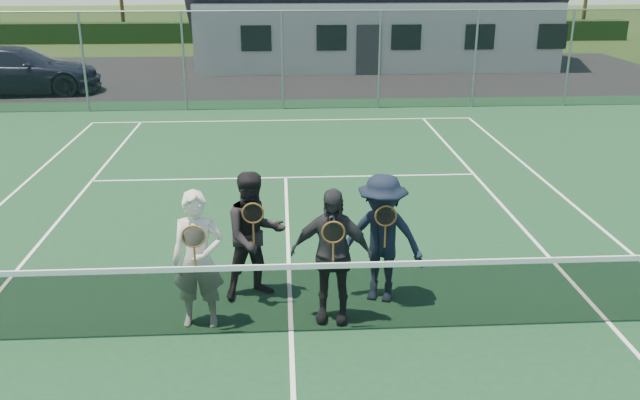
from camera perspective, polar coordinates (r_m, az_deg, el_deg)
The scene contains 13 objects.
ground at distance 27.86m, azimuth -3.21°, elevation 10.39°, with size 220.00×220.00×0.00m, color #284217.
court_surface at distance 8.73m, azimuth -2.45°, elevation -11.10°, with size 30.00×30.00×0.02m, color #14381E.
tarmac_carpark at distance 28.14m, azimuth -11.51°, elevation 10.14°, with size 40.00×12.00×0.01m, color black.
hedge_row at distance 39.70m, azimuth -3.33°, elevation 13.96°, with size 40.00×1.20×1.10m, color black.
car_b at distance 27.94m, azimuth -23.70°, elevation 10.17°, with size 1.37×3.92×1.29m, color gray.
car_c at distance 26.17m, azimuth -24.21°, elevation 9.93°, with size 2.27×5.59×1.62m, color #191C32.
court_markings at distance 8.72m, azimuth -2.45°, elevation -11.02°, with size 11.03×23.83×0.01m.
tennis_net at distance 8.47m, azimuth -2.50°, elevation -8.02°, with size 11.68×0.08×1.10m.
perimeter_fence at distance 21.21m, azimuth -3.19°, elevation 11.64°, with size 30.07×0.07×3.02m.
player_a at distance 8.62m, azimuth -10.23°, elevation -4.98°, with size 0.67×0.51×1.80m.
player_b at distance 9.25m, azimuth -5.53°, elevation -3.00°, with size 1.05×0.94×1.80m.
player_c at distance 8.61m, azimuth 0.97°, elevation -4.68°, with size 1.12×0.64×1.80m.
player_d at distance 9.15m, azimuth 5.22°, elevation -3.25°, with size 1.32×1.02×1.80m.
Camera 1 is at (-0.07, -7.50, 4.47)m, focal length 38.00 mm.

